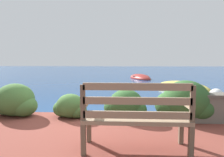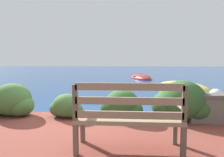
{
  "view_description": "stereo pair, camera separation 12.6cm",
  "coord_description": "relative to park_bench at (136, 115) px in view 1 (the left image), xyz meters",
  "views": [
    {
      "loc": [
        0.54,
        -4.42,
        1.42
      ],
      "look_at": [
        -0.05,
        6.3,
        0.42
      ],
      "focal_mm": 32.0,
      "sensor_mm": 36.0,
      "label": 1
    },
    {
      "loc": [
        0.66,
        -4.41,
        1.42
      ],
      "look_at": [
        -0.05,
        6.3,
        0.42
      ],
      "focal_mm": 32.0,
      "sensor_mm": 36.0,
      "label": 2
    }
  ],
  "objects": [
    {
      "name": "rowboat_mid",
      "position": [
        1.14,
        12.69,
        -0.65
      ],
      "size": [
        1.99,
        3.06,
        0.61
      ],
      "rotation": [
        0.0,
        0.0,
        1.88
      ],
      "color": "#9E2D28",
      "rests_on": "ground_plane"
    },
    {
      "name": "rowboat_nearest",
      "position": [
        2.65,
        7.02,
        -0.64
      ],
      "size": [
        2.75,
        2.97,
        0.73
      ],
      "rotation": [
        0.0,
        0.0,
        2.26
      ],
      "color": "#DBC64C",
      "rests_on": "ground_plane"
    },
    {
      "name": "mooring_buoy",
      "position": [
        3.37,
        5.1,
        -0.61
      ],
      "size": [
        0.56,
        0.56,
        0.51
      ],
      "color": "white",
      "rests_on": "ground_plane"
    },
    {
      "name": "hedge_clump_right",
      "position": [
        -0.12,
        1.48,
        -0.22
      ],
      "size": [
        0.89,
        0.64,
        0.6
      ],
      "color": "#2D5628",
      "rests_on": "patio_terrace"
    },
    {
      "name": "ground_plane",
      "position": [
        -0.71,
        1.86,
        -0.7
      ],
      "size": [
        80.0,
        80.0,
        0.0
      ],
      "color": "navy"
    },
    {
      "name": "park_bench",
      "position": [
        0.0,
        0.0,
        0.0
      ],
      "size": [
        1.4,
        0.48,
        0.93
      ],
      "rotation": [
        0.0,
        0.0,
        -0.13
      ],
      "color": "brown",
      "rests_on": "patio_terrace"
    },
    {
      "name": "hedge_clump_centre",
      "position": [
        -1.28,
        1.49,
        -0.27
      ],
      "size": [
        0.73,
        0.53,
        0.5
      ],
      "color": "#426B33",
      "rests_on": "patio_terrace"
    },
    {
      "name": "hedge_clump_far_right",
      "position": [
        1.08,
        1.47,
        -0.14
      ],
      "size": [
        1.17,
        0.84,
        0.8
      ],
      "color": "#2D5628",
      "rests_on": "patio_terrace"
    },
    {
      "name": "hedge_clump_left",
      "position": [
        -2.5,
        1.55,
        -0.18
      ],
      "size": [
        1.03,
        0.74,
        0.7
      ],
      "color": "#426B33",
      "rests_on": "patio_terrace"
    }
  ]
}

